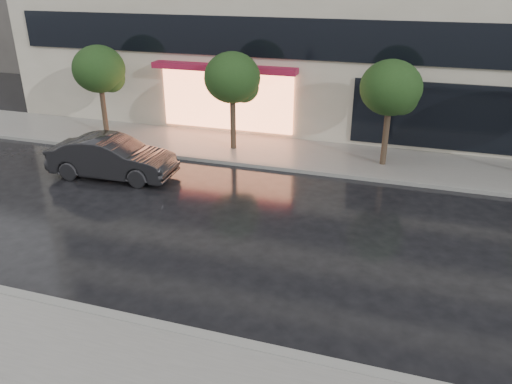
% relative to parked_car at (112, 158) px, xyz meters
% --- Properties ---
extents(ground, '(120.00, 120.00, 0.00)m').
position_rel_parked_car_xyz_m(ground, '(6.10, -6.00, -0.74)').
color(ground, black).
rests_on(ground, ground).
extents(sidewalk_far, '(60.00, 3.50, 0.12)m').
position_rel_parked_car_xyz_m(sidewalk_far, '(6.10, 4.25, -0.68)').
color(sidewalk_far, slate).
rests_on(sidewalk_far, ground).
extents(curb_near, '(60.00, 0.25, 0.14)m').
position_rel_parked_car_xyz_m(curb_near, '(6.10, -7.00, -0.67)').
color(curb_near, gray).
rests_on(curb_near, ground).
extents(curb_far, '(60.00, 0.25, 0.14)m').
position_rel_parked_car_xyz_m(curb_far, '(6.10, 2.50, -0.67)').
color(curb_far, gray).
rests_on(curb_far, ground).
extents(tree_far_west, '(2.20, 2.20, 3.99)m').
position_rel_parked_car_xyz_m(tree_far_west, '(-2.83, 4.03, 2.18)').
color(tree_far_west, '#33261C').
rests_on(tree_far_west, ground).
extents(tree_mid_west, '(2.20, 2.20, 3.99)m').
position_rel_parked_car_xyz_m(tree_mid_west, '(3.17, 4.03, 2.18)').
color(tree_mid_west, '#33261C').
rests_on(tree_mid_west, ground).
extents(tree_mid_east, '(2.20, 2.20, 3.99)m').
position_rel_parked_car_xyz_m(tree_mid_east, '(9.17, 4.03, 2.18)').
color(tree_mid_east, '#33261C').
rests_on(tree_mid_east, ground).
extents(parked_car, '(4.58, 1.83, 1.48)m').
position_rel_parked_car_xyz_m(parked_car, '(0.00, 0.00, 0.00)').
color(parked_car, black).
rests_on(parked_car, ground).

